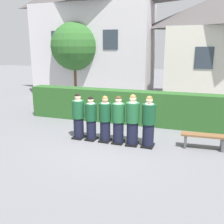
{
  "coord_description": "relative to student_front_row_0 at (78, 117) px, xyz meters",
  "views": [
    {
      "loc": [
        2.59,
        -7.74,
        3.14
      ],
      "look_at": [
        0.0,
        0.0,
        1.05
      ],
      "focal_mm": 40.9,
      "sensor_mm": 36.0,
      "label": 1
    }
  ],
  "objects": [
    {
      "name": "student_front_row_1",
      "position": [
        0.48,
        -0.0,
        -0.04
      ],
      "size": [
        0.4,
        0.46,
        1.52
      ],
      "color": "black",
      "rests_on": "ground"
    },
    {
      "name": "school_building_annex",
      "position": [
        -2.79,
        8.25,
        3.34
      ],
      "size": [
        8.04,
        3.3,
        8.0
      ],
      "color": "silver",
      "rests_on": "ground"
    },
    {
      "name": "student_front_row_5",
      "position": [
        2.47,
        -0.01,
        0.03
      ],
      "size": [
        0.43,
        0.49,
        1.67
      ],
      "color": "black",
      "rests_on": "ground"
    },
    {
      "name": "ground_plane",
      "position": [
        1.24,
        0.0,
        -0.76
      ],
      "size": [
        60.0,
        60.0,
        0.0
      ],
      "primitive_type": "plane",
      "color": "slate"
    },
    {
      "name": "student_front_row_2",
      "position": [
        0.99,
        0.0,
        -0.01
      ],
      "size": [
        0.41,
        0.5,
        1.58
      ],
      "color": "black",
      "rests_on": "ground"
    },
    {
      "name": "student_front_row_0",
      "position": [
        0.0,
        0.0,
        0.0
      ],
      "size": [
        0.42,
        0.48,
        1.61
      ],
      "color": "black",
      "rests_on": "ground"
    },
    {
      "name": "oak_tree_left",
      "position": [
        -3.43,
        6.76,
        2.39
      ],
      "size": [
        2.89,
        2.89,
        4.61
      ],
      "color": "brown",
      "rests_on": "ground"
    },
    {
      "name": "hedge",
      "position": [
        1.24,
        2.37,
        -0.07
      ],
      "size": [
        9.03,
        0.7,
        1.38
      ],
      "color": "#285623",
      "rests_on": "ground"
    },
    {
      "name": "student_front_row_3",
      "position": [
        1.46,
        -0.01,
        -0.0
      ],
      "size": [
        0.42,
        0.46,
        1.61
      ],
      "color": "black",
      "rests_on": "ground"
    },
    {
      "name": "student_front_row_4",
      "position": [
        1.94,
        -0.02,
        0.04
      ],
      "size": [
        0.44,
        0.5,
        1.69
      ],
      "color": "black",
      "rests_on": "ground"
    },
    {
      "name": "wooden_bench",
      "position": [
        4.17,
        0.35,
        -0.41
      ],
      "size": [
        1.42,
        0.43,
        0.48
      ],
      "color": "brown",
      "rests_on": "ground"
    }
  ]
}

